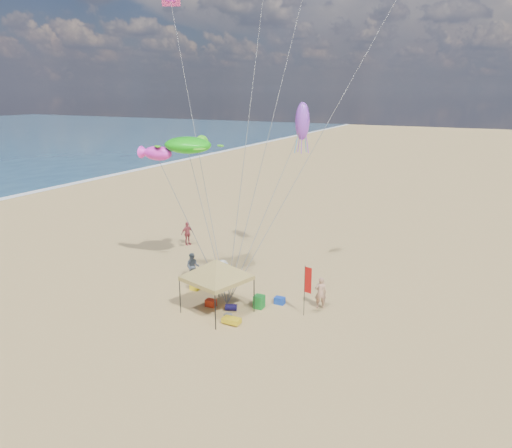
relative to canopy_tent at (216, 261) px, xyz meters
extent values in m
plane|color=tan|center=(0.52, 0.45, -2.81)|extent=(280.00, 280.00, 0.00)
cylinder|color=black|center=(-0.92, 1.68, -1.91)|extent=(0.05, 0.05, 1.81)
cylinder|color=black|center=(1.68, 0.92, -1.91)|extent=(0.05, 0.05, 1.81)
cylinder|color=black|center=(-1.68, -0.92, -1.91)|extent=(0.05, 0.05, 1.81)
cylinder|color=black|center=(0.92, -1.68, -1.91)|extent=(0.05, 0.05, 1.81)
cube|color=#9B8545|center=(0.00, 0.00, -0.90)|extent=(3.47, 3.47, 0.22)
pyramid|color=#9B8545|center=(0.00, 0.00, 0.11)|extent=(5.26, 5.26, 0.90)
cylinder|color=black|center=(4.16, 1.70, -1.45)|extent=(0.04, 0.04, 2.72)
cube|color=#B3100E|center=(4.36, 1.66, -0.82)|extent=(0.39, 0.10, 1.36)
cube|color=red|center=(-0.69, 0.46, -2.62)|extent=(0.54, 0.38, 0.38)
cube|color=#143BA7|center=(2.48, 2.40, -2.62)|extent=(0.54, 0.38, 0.38)
cylinder|color=#0F0B33|center=(0.55, 0.49, -2.63)|extent=(0.69, 0.54, 0.36)
cylinder|color=orange|center=(-1.86, 3.33, -2.63)|extent=(0.54, 0.69, 0.36)
cube|color=#157825|center=(1.71, 1.46, -2.46)|extent=(0.50, 0.50, 0.70)
cube|color=yellow|center=(-2.70, 2.00, -2.46)|extent=(0.50, 0.50, 0.70)
cube|color=slate|center=(0.89, -0.44, -2.67)|extent=(0.34, 0.30, 0.28)
cube|color=gold|center=(1.32, -0.84, -2.61)|extent=(0.90, 0.50, 0.24)
imported|color=tan|center=(4.61, 2.92, -1.94)|extent=(0.75, 0.66, 1.74)
imported|color=#353C48|center=(-3.65, 3.19, -1.96)|extent=(1.01, 0.91, 1.71)
imported|color=silver|center=(-1.41, 2.97, -1.96)|extent=(1.12, 0.66, 1.71)
imported|color=#A63F48|center=(-7.94, 8.85, -1.92)|extent=(0.78, 1.13, 1.78)
ellipsoid|color=#18CB12|center=(-3.90, 3.50, 5.34)|extent=(3.23, 2.78, 0.95)
ellipsoid|color=#FF31D8|center=(-5.57, 2.84, 4.85)|extent=(2.09, 1.45, 0.84)
ellipsoid|color=#9640DA|center=(1.17, 8.45, 6.55)|extent=(0.94, 0.94, 2.28)
camera|label=1|loc=(12.34, -19.97, 8.44)|focal=34.30mm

